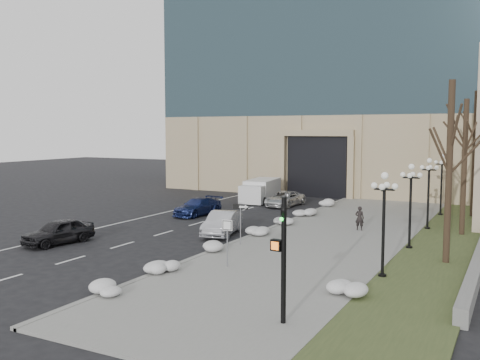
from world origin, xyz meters
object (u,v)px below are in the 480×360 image
object	(u,v)px
car_c	(198,207)
lamppost_a	(384,210)
car_d	(285,199)
car_e	(264,192)
one_way_sign	(243,212)
keep_sign	(227,233)
box_truck	(261,191)
lamppost_b	(411,194)
lamppost_c	(429,184)
lamppost_d	(442,176)
traffic_signal	(283,263)
car_b	(222,223)
car_a	(58,232)
pedestrian	(360,218)

from	to	relation	value
car_c	lamppost_a	world-z (taller)	lamppost_a
car_d	car_e	distance (m)	5.19
one_way_sign	keep_sign	xyz separation A→B (m)	(1.56, -4.65, -0.27)
keep_sign	lamppost_a	bearing A→B (deg)	8.34
one_way_sign	car_e	bearing A→B (deg)	95.29
car_d	box_truck	world-z (taller)	box_truck
car_e	keep_sign	size ratio (longest dim) A/B	1.70
lamppost_a	lamppost_b	xyz separation A→B (m)	(0.00, 6.50, 0.00)
lamppost_c	lamppost_d	distance (m)	6.50
traffic_signal	lamppost_a	distance (m)	7.67
traffic_signal	car_b	bearing A→B (deg)	133.93
car_a	lamppost_b	world-z (taller)	lamppost_b
car_a	car_b	bearing A→B (deg)	52.65
traffic_signal	box_truck	bearing A→B (deg)	123.84
traffic_signal	car_e	bearing A→B (deg)	123.24
car_a	lamppost_c	size ratio (longest dim) A/B	0.89
one_way_sign	traffic_signal	bearing A→B (deg)	-73.17
traffic_signal	lamppost_b	distance (m)	14.06
car_a	lamppost_d	xyz separation A→B (m)	(18.31, 20.95, 2.35)
car_a	one_way_sign	xyz separation A→B (m)	(9.85, 4.27, 1.28)
car_a	car_d	distance (m)	21.08
traffic_signal	lamppost_c	bearing A→B (deg)	92.39
car_a	pedestrian	size ratio (longest dim) A/B	2.71
car_c	box_truck	size ratio (longest dim) A/B	0.70
traffic_signal	lamppost_d	world-z (taller)	lamppost_d
car_b	lamppost_b	distance (m)	11.51
lamppost_d	car_e	bearing A→B (deg)	169.61
lamppost_b	lamppost_c	world-z (taller)	same
one_way_sign	lamppost_c	bearing A→B (deg)	33.62
lamppost_b	car_a	bearing A→B (deg)	-156.52
one_way_sign	lamppost_a	size ratio (longest dim) A/B	0.51
lamppost_c	car_e	bearing A→B (deg)	149.89
lamppost_c	car_b	bearing A→B (deg)	-145.41
car_e	traffic_signal	xyz separation A→B (m)	(14.72, -29.94, 1.50)
keep_sign	car_c	bearing A→B (deg)	120.66
car_d	keep_sign	size ratio (longest dim) A/B	1.96
lamppost_c	car_c	bearing A→B (deg)	-173.63
box_truck	keep_sign	size ratio (longest dim) A/B	2.76
keep_sign	lamppost_a	size ratio (longest dim) A/B	0.50
car_b	lamppost_a	world-z (taller)	lamppost_a
one_way_sign	traffic_signal	world-z (taller)	traffic_signal
one_way_sign	lamppost_a	world-z (taller)	lamppost_a
pedestrian	lamppost_c	xyz separation A→B (m)	(3.80, 2.74, 2.17)
box_truck	lamppost_c	distance (m)	17.83
lamppost_b	lamppost_a	bearing A→B (deg)	-90.00
car_d	lamppost_d	size ratio (longest dim) A/B	0.98
lamppost_b	pedestrian	bearing A→B (deg)	135.31
car_b	one_way_sign	bearing A→B (deg)	-55.00
car_e	keep_sign	world-z (taller)	keep_sign
traffic_signal	pedestrian	bearing A→B (deg)	103.94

